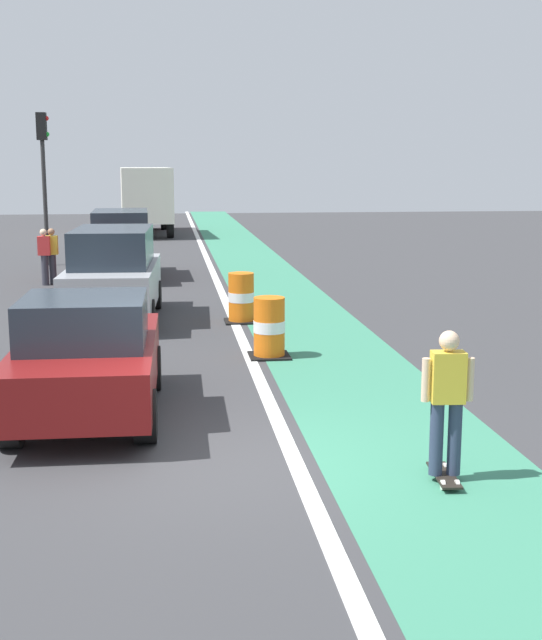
# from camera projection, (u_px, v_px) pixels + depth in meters

# --- Properties ---
(ground_plane) EXTENTS (100.00, 100.00, 0.00)m
(ground_plane) POSITION_uv_depth(u_px,v_px,m) (217.00, 460.00, 9.98)
(ground_plane) COLOR #38383A
(bike_lane_strip) EXTENTS (2.50, 80.00, 0.01)m
(bike_lane_strip) POSITION_uv_depth(u_px,v_px,m) (282.00, 298.00, 21.98)
(bike_lane_strip) COLOR #387F60
(bike_lane_strip) RESTS_ON ground
(lane_divider_stripe) EXTENTS (0.20, 80.00, 0.01)m
(lane_divider_stripe) POSITION_uv_depth(u_px,v_px,m) (224.00, 299.00, 21.80)
(lane_divider_stripe) COLOR silver
(lane_divider_stripe) RESTS_ON ground
(skateboarder_on_lane) EXTENTS (0.57, 0.81, 1.69)m
(skateboarder_on_lane) POSITION_uv_depth(u_px,v_px,m) (447.00, 401.00, 9.17)
(skateboarder_on_lane) COLOR black
(skateboarder_on_lane) RESTS_ON ground
(parked_sedan_nearest) EXTENTS (1.97, 4.13, 1.70)m
(parked_sedan_nearest) POSITION_uv_depth(u_px,v_px,m) (87.00, 357.00, 11.57)
(parked_sedan_nearest) COLOR maroon
(parked_sedan_nearest) RESTS_ON ground
(parked_suv_second) EXTENTS (2.06, 4.67, 2.04)m
(parked_suv_second) POSITION_uv_depth(u_px,v_px,m) (114.00, 274.00, 18.72)
(parked_suv_second) COLOR #9EA0A5
(parked_suv_second) RESTS_ON ground
(parked_suv_third) EXTENTS (2.02, 4.65, 2.04)m
(parked_suv_third) POSITION_uv_depth(u_px,v_px,m) (121.00, 244.00, 25.73)
(parked_suv_third) COLOR maroon
(parked_suv_third) RESTS_ON ground
(traffic_barrel_front) EXTENTS (0.73, 0.73, 1.09)m
(traffic_barrel_front) POSITION_uv_depth(u_px,v_px,m) (269.00, 328.00, 15.20)
(traffic_barrel_front) COLOR orange
(traffic_barrel_front) RESTS_ON ground
(traffic_barrel_mid) EXTENTS (0.73, 0.73, 1.09)m
(traffic_barrel_mid) POSITION_uv_depth(u_px,v_px,m) (241.00, 298.00, 18.55)
(traffic_barrel_mid) COLOR orange
(traffic_barrel_mid) RESTS_ON ground
(delivery_truck_down_block) EXTENTS (2.74, 7.72, 3.23)m
(delivery_truck_down_block) POSITION_uv_depth(u_px,v_px,m) (145.00, 196.00, 41.26)
(delivery_truck_down_block) COLOR silver
(delivery_truck_down_block) RESTS_ON ground
(traffic_light_corner) EXTENTS (0.41, 0.32, 5.10)m
(traffic_light_corner) POSITION_uv_depth(u_px,v_px,m) (43.00, 161.00, 28.38)
(traffic_light_corner) COLOR #2D2D2D
(traffic_light_corner) RESTS_ON ground
(pedestrian_crossing) EXTENTS (0.34, 0.20, 1.61)m
(pedestrian_crossing) POSITION_uv_depth(u_px,v_px,m) (44.00, 255.00, 24.13)
(pedestrian_crossing) COLOR #33333D
(pedestrian_crossing) RESTS_ON ground
(pedestrian_waiting) EXTENTS (0.34, 0.20, 1.61)m
(pedestrian_waiting) POSITION_uv_depth(u_px,v_px,m) (52.00, 254.00, 24.33)
(pedestrian_waiting) COLOR #33333D
(pedestrian_waiting) RESTS_ON ground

